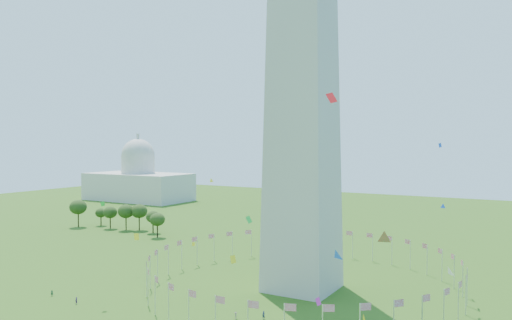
% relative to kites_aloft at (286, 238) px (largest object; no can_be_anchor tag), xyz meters
% --- Properties ---
extents(flag_ring, '(80.24, 80.24, 9.00)m').
position_rel_kites_aloft_xyz_m(flag_ring, '(-8.83, 27.40, -14.49)').
color(flag_ring, silver).
rests_on(flag_ring, ground).
extents(capitol_building, '(70.00, 35.00, 46.00)m').
position_rel_kites_aloft_xyz_m(capitol_building, '(-188.83, 157.40, 4.01)').
color(capitol_building, beige).
rests_on(capitol_building, ground).
extents(kites_aloft, '(91.71, 71.01, 40.97)m').
position_rel_kites_aloft_xyz_m(kites_aloft, '(0.00, 0.00, 0.00)').
color(kites_aloft, white).
rests_on(kites_aloft, ground).
extents(tree_line_west, '(55.39, 15.50, 12.09)m').
position_rel_kites_aloft_xyz_m(tree_line_west, '(-115.64, 67.95, -13.67)').
color(tree_line_west, '#33511B').
rests_on(tree_line_west, ground).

